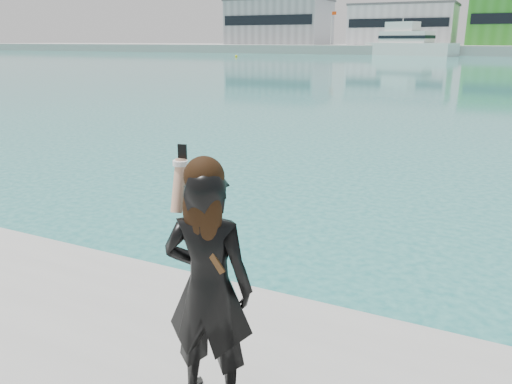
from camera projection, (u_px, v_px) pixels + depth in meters
far_quay at (499, 50)px, 115.80m from camera, size 320.00×40.00×2.00m
warehouse_grey_left at (279, 22)px, 135.28m from camera, size 26.52×16.36×11.50m
warehouse_white at (403, 25)px, 121.66m from camera, size 24.48×15.35×9.50m
flagpole_left at (332, 26)px, 122.44m from camera, size 1.28×0.16×8.00m
motor_yacht at (408, 43)px, 105.68m from camera, size 19.92×11.46×8.98m
buoy_far at (236, 57)px, 95.97m from camera, size 0.50×0.50×0.50m
woman at (208, 281)px, 3.22m from camera, size 0.66×0.50×1.72m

